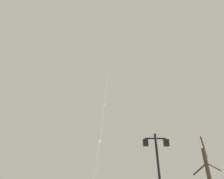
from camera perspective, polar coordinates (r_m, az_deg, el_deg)
twin_lantern_lamp_post at (r=11.49m, az=13.97°, el=-19.77°), size 1.52×0.28×4.49m
kite_train at (r=27.99m, az=-2.51°, el=-5.84°), size 1.88×14.41×22.91m
bare_tree at (r=14.15m, az=28.07°, el=-23.08°), size 1.37×1.62×4.67m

